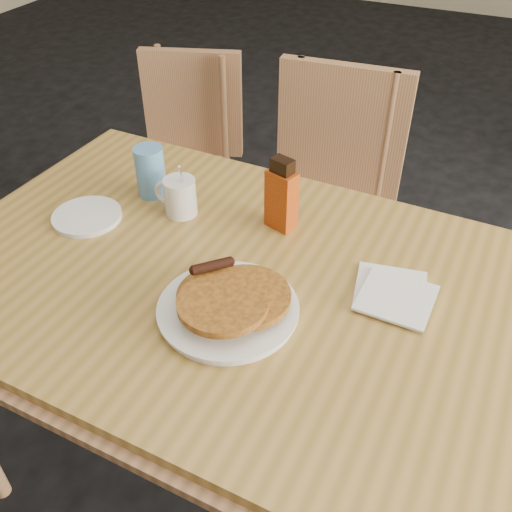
{
  "coord_description": "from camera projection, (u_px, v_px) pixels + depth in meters",
  "views": [
    {
      "loc": [
        0.42,
        -0.78,
        1.53
      ],
      "look_at": [
        0.04,
        0.03,
        0.82
      ],
      "focal_mm": 40.0,
      "sensor_mm": 36.0,
      "label": 1
    }
  ],
  "objects": [
    {
      "name": "floor",
      "position": [
        239.0,
        478.0,
        1.65
      ],
      "size": [
        10.0,
        10.0,
        0.0
      ],
      "primitive_type": "plane",
      "color": "black",
      "rests_on": "ground"
    },
    {
      "name": "chair_main_far",
      "position": [
        327.0,
        187.0,
        1.85
      ],
      "size": [
        0.45,
        0.45,
        0.92
      ],
      "rotation": [
        0.0,
        0.0,
        0.08
      ],
      "color": "#AD7751",
      "rests_on": "floor"
    },
    {
      "name": "coffee_mug",
      "position": [
        179.0,
        196.0,
        1.35
      ],
      "size": [
        0.11,
        0.08,
        0.14
      ],
      "rotation": [
        0.0,
        0.0,
        -0.17
      ],
      "color": "white",
      "rests_on": "main_table"
    },
    {
      "name": "main_table",
      "position": [
        228.0,
        286.0,
        1.23
      ],
      "size": [
        1.35,
        0.94,
        0.75
      ],
      "rotation": [
        0.0,
        0.0,
        -0.03
      ],
      "color": "#A27B39",
      "rests_on": "floor"
    },
    {
      "name": "pancake_plate",
      "position": [
        229.0,
        304.0,
        1.1
      ],
      "size": [
        0.28,
        0.28,
        0.08
      ],
      "rotation": [
        0.0,
        0.0,
        0.37
      ],
      "color": "white",
      "rests_on": "main_table"
    },
    {
      "name": "chair_wall_extra",
      "position": [
        184.0,
        145.0,
        2.19
      ],
      "size": [
        0.48,
        0.49,
        0.83
      ],
      "rotation": [
        0.0,
        0.0,
        0.33
      ],
      "color": "#AD7751",
      "rests_on": "floor"
    },
    {
      "name": "blue_tumbler",
      "position": [
        150.0,
        171.0,
        1.41
      ],
      "size": [
        0.07,
        0.07,
        0.13
      ],
      "primitive_type": "cylinder",
      "rotation": [
        0.0,
        0.0,
        -0.01
      ],
      "color": "#548DC4",
      "rests_on": "main_table"
    },
    {
      "name": "side_saucer",
      "position": [
        87.0,
        216.0,
        1.36
      ],
      "size": [
        0.21,
        0.21,
        0.01
      ],
      "primitive_type": "cylinder",
      "rotation": [
        0.0,
        0.0,
        -0.36
      ],
      "color": "white",
      "rests_on": "main_table"
    },
    {
      "name": "napkin_stack",
      "position": [
        394.0,
        293.0,
        1.15
      ],
      "size": [
        0.17,
        0.18,
        0.01
      ],
      "rotation": [
        0.0,
        0.0,
        0.18
      ],
      "color": "white",
      "rests_on": "main_table"
    },
    {
      "name": "syrup_bottle",
      "position": [
        281.0,
        196.0,
        1.29
      ],
      "size": [
        0.08,
        0.06,
        0.18
      ],
      "rotation": [
        0.0,
        0.0,
        -0.29
      ],
      "color": "#71060A",
      "rests_on": "main_table"
    }
  ]
}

